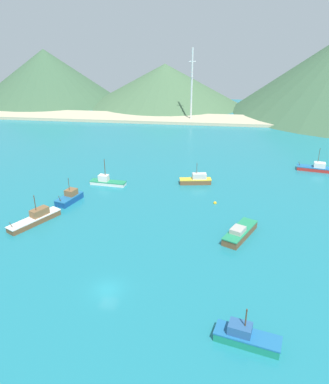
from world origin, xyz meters
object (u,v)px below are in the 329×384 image
buoy_0 (215,203)px  fishing_boat_5 (196,180)px  fishing_boat_3 (70,198)px  fishing_boat_8 (240,233)px  radio_tower (192,85)px  fishing_boat_7 (36,219)px  fishing_boat_1 (246,337)px  fishing_boat_6 (316,168)px  fishing_boat_0 (107,182)px

buoy_0 → fishing_boat_5: bearing=113.0°
fishing_boat_3 → fishing_boat_8: bearing=-16.2°
buoy_0 → radio_tower: radio_tower is taller
fishing_boat_5 → fishing_boat_7: (-30.07, -24.35, -0.10)m
fishing_boat_1 → buoy_0: 38.95m
radio_tower → buoy_0: bearing=-82.5°
fishing_boat_6 → fishing_boat_7: fishing_boat_6 is taller
fishing_boat_8 → radio_tower: 96.30m
fishing_boat_8 → fishing_boat_7: bearing=179.6°
fishing_boat_3 → fishing_boat_0: bearing=63.0°
fishing_boat_5 → fishing_boat_8: bearing=-69.6°
buoy_0 → fishing_boat_3: bearing=-174.3°
fishing_boat_5 → fishing_boat_6: bearing=23.2°
fishing_boat_1 → fishing_boat_5: 50.40m
fishing_boat_5 → radio_tower: size_ratio=0.27×
fishing_boat_3 → fishing_boat_5: (27.07, 14.09, 0.06)m
fishing_boat_5 → buoy_0: (4.65, -10.94, -0.89)m
fishing_boat_8 → radio_tower: (-15.06, 94.09, 13.93)m
fishing_boat_8 → radio_tower: radio_tower is taller
fishing_boat_3 → fishing_boat_6: bearing=25.2°
fishing_boat_3 → buoy_0: fishing_boat_3 is taller
fishing_boat_3 → fishing_boat_7: size_ratio=0.67×
fishing_boat_3 → fishing_boat_7: fishing_boat_7 is taller
fishing_boat_8 → fishing_boat_3: bearing=163.8°
fishing_boat_8 → fishing_boat_5: bearing=110.4°
fishing_boat_7 → fishing_boat_1: bearing=-33.4°
fishing_boat_1 → fishing_boat_8: bearing=88.3°
fishing_boat_0 → fishing_boat_6: bearing=17.7°
fishing_boat_0 → fishing_boat_5: bearing=9.0°
fishing_boat_8 → fishing_boat_0: bearing=145.5°
fishing_boat_6 → fishing_boat_8: bearing=-120.3°
fishing_boat_1 → buoy_0: size_ratio=11.20×
fishing_boat_5 → fishing_boat_7: fishing_boat_7 is taller
fishing_boat_7 → radio_tower: size_ratio=0.37×
fishing_boat_7 → fishing_boat_0: bearing=68.1°
fishing_boat_3 → fishing_boat_5: fishing_boat_3 is taller
fishing_boat_5 → fishing_boat_7: bearing=-141.0°
fishing_boat_3 → fishing_boat_8: 37.72m
fishing_boat_5 → radio_tower: radio_tower is taller
fishing_boat_0 → fishing_boat_7: (-8.43, -20.92, 0.13)m
fishing_boat_6 → buoy_0: fishing_boat_6 is taller
fishing_boat_0 → buoy_0: fishing_boat_0 is taller
fishing_boat_6 → buoy_0: 36.23m
fishing_boat_0 → fishing_boat_7: fishing_boat_0 is taller
fishing_boat_7 → buoy_0: size_ratio=14.74×
fishing_boat_7 → radio_tower: 97.89m
radio_tower → fishing_boat_0: bearing=-102.2°
fishing_boat_7 → radio_tower: radio_tower is taller
fishing_boat_7 → fishing_boat_8: 39.23m
fishing_boat_5 → fishing_boat_8: (9.15, -24.61, -0.14)m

